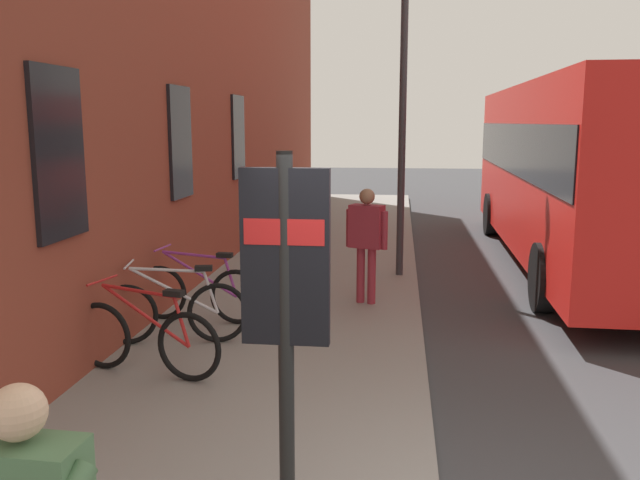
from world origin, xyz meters
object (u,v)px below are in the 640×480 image
Objects in this scene: bicycle_mid_rack at (173,311)px; street_lamp at (403,84)px; transit_info_sign at (286,282)px; pedestrian_near_bus at (367,234)px; bicycle_under_window at (199,292)px; bicycle_by_door at (145,338)px; city_bus at (580,164)px.

street_lamp is at bearing -33.72° from bicycle_mid_rack.
transit_info_sign reaches higher than pedestrian_near_bus.
bicycle_under_window is at bearing 139.68° from street_lamp.
bicycle_mid_rack is at bearing 29.85° from transit_info_sign.
transit_info_sign is at bearing -150.15° from bicycle_mid_rack.
street_lamp reaches higher than bicycle_under_window.
transit_info_sign reaches higher than bicycle_by_door.
transit_info_sign is 7.46m from street_lamp.
street_lamp is at bearing -14.25° from pedestrian_near_bus.
city_bus reaches higher than transit_info_sign.
pedestrian_near_bus reaches higher than bicycle_by_door.
bicycle_mid_rack is 3.04m from pedestrian_near_bus.
city_bus is at bearing -24.12° from transit_info_sign.
street_lamp is (3.05, -2.59, 2.79)m from bicycle_under_window.
street_lamp is (7.26, -0.72, 1.58)m from transit_info_sign.
city_bus is 3.97m from street_lamp.
bicycle_by_door is 0.16× the size of city_bus.
city_bus is at bearing -51.00° from bicycle_under_window.
bicycle_by_door is 1.00m from bicycle_mid_rack.
bicycle_by_door and bicycle_mid_rack have the same top height.
street_lamp is at bearing -5.66° from transit_info_sign.
bicycle_mid_rack is 0.17× the size of city_bus.
transit_info_sign reaches higher than bicycle_mid_rack.
street_lamp reaches higher than bicycle_mid_rack.
city_bus reaches higher than bicycle_by_door.
bicycle_by_door and bicycle_under_window have the same top height.
street_lamp is at bearing 117.51° from city_bus.
bicycle_under_window is 7.71m from city_bus.
bicycle_by_door is 8.99m from city_bus.
city_bus reaches higher than pedestrian_near_bus.
bicycle_mid_rack is 0.32× the size of street_lamp.
transit_info_sign is at bearing 177.42° from pedestrian_near_bus.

